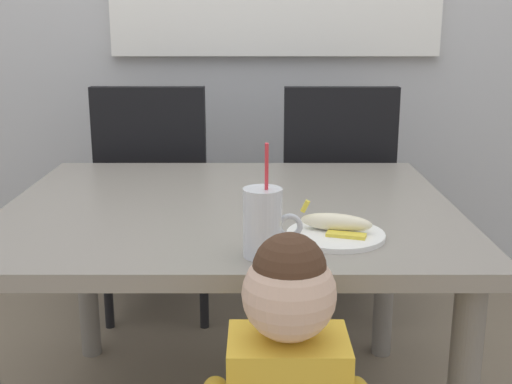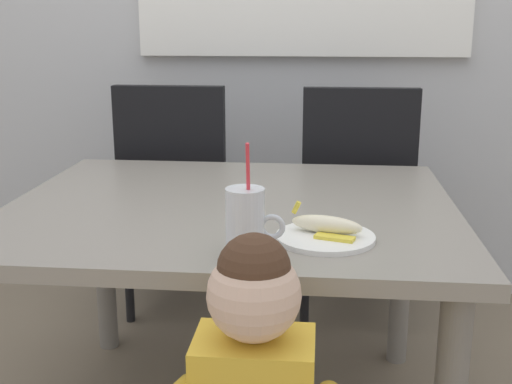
{
  "view_description": "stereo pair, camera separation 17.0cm",
  "coord_description": "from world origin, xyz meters",
  "px_view_note": "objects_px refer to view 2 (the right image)",
  "views": [
    {
      "loc": [
        0.07,
        -1.75,
        1.2
      ],
      "look_at": [
        0.08,
        -0.11,
        0.76
      ],
      "focal_mm": 45.93,
      "sensor_mm": 36.0,
      "label": 1
    },
    {
      "loc": [
        0.24,
        -1.74,
        1.2
      ],
      "look_at": [
        0.08,
        -0.11,
        0.76
      ],
      "focal_mm": 45.93,
      "sensor_mm": 36.0,
      "label": 2
    }
  ],
  "objects_px": {
    "dining_table": "(232,233)",
    "peeled_banana": "(328,225)",
    "snack_plate": "(325,237)",
    "dining_chair_left": "(178,188)",
    "milk_cup": "(246,226)",
    "dining_chair_right": "(356,192)"
  },
  "relations": [
    {
      "from": "dining_table",
      "to": "peeled_banana",
      "type": "xyz_separation_m",
      "value": [
        0.26,
        -0.28,
        0.12
      ]
    },
    {
      "from": "milk_cup",
      "to": "snack_plate",
      "type": "height_order",
      "value": "milk_cup"
    },
    {
      "from": "dining_table",
      "to": "dining_chair_left",
      "type": "relative_size",
      "value": 1.28
    },
    {
      "from": "dining_chair_left",
      "to": "snack_plate",
      "type": "xyz_separation_m",
      "value": [
        0.58,
        -1.06,
        0.17
      ]
    },
    {
      "from": "dining_chair_left",
      "to": "milk_cup",
      "type": "xyz_separation_m",
      "value": [
        0.41,
        -1.18,
        0.23
      ]
    },
    {
      "from": "snack_plate",
      "to": "peeled_banana",
      "type": "relative_size",
      "value": 1.31
    },
    {
      "from": "milk_cup",
      "to": "snack_plate",
      "type": "relative_size",
      "value": 1.09
    },
    {
      "from": "dining_table",
      "to": "milk_cup",
      "type": "bearing_deg",
      "value": -78.1
    },
    {
      "from": "dining_chair_left",
      "to": "milk_cup",
      "type": "distance_m",
      "value": 1.27
    },
    {
      "from": "dining_table",
      "to": "dining_chair_right",
      "type": "distance_m",
      "value": 0.86
    },
    {
      "from": "dining_chair_left",
      "to": "snack_plate",
      "type": "height_order",
      "value": "dining_chair_left"
    },
    {
      "from": "dining_chair_left",
      "to": "dining_chair_right",
      "type": "bearing_deg",
      "value": 179.67
    },
    {
      "from": "snack_plate",
      "to": "dining_table",
      "type": "bearing_deg",
      "value": 131.28
    },
    {
      "from": "dining_chair_left",
      "to": "dining_table",
      "type": "bearing_deg",
      "value": 112.95
    },
    {
      "from": "milk_cup",
      "to": "snack_plate",
      "type": "distance_m",
      "value": 0.22
    },
    {
      "from": "dining_table",
      "to": "dining_chair_right",
      "type": "xyz_separation_m",
      "value": [
        0.39,
        0.76,
        -0.07
      ]
    },
    {
      "from": "dining_chair_left",
      "to": "snack_plate",
      "type": "relative_size",
      "value": 4.17
    },
    {
      "from": "snack_plate",
      "to": "dining_chair_left",
      "type": "bearing_deg",
      "value": 118.81
    },
    {
      "from": "dining_chair_right",
      "to": "peeled_banana",
      "type": "xyz_separation_m",
      "value": [
        -0.12,
        -1.04,
        0.19
      ]
    },
    {
      "from": "dining_table",
      "to": "snack_plate",
      "type": "distance_m",
      "value": 0.4
    },
    {
      "from": "peeled_banana",
      "to": "dining_table",
      "type": "bearing_deg",
      "value": 133.04
    },
    {
      "from": "dining_chair_right",
      "to": "dining_table",
      "type": "bearing_deg",
      "value": 63.14
    }
  ]
}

